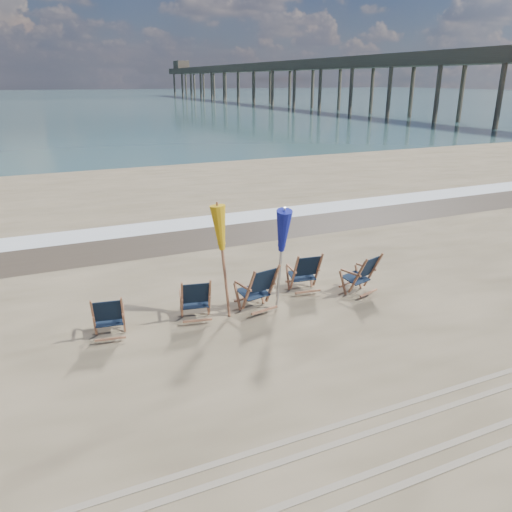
{
  "coord_description": "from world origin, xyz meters",
  "views": [
    {
      "loc": [
        -4.06,
        -6.84,
        4.42
      ],
      "look_at": [
        0.0,
        2.2,
        0.9
      ],
      "focal_mm": 35.0,
      "sensor_mm": 36.0,
      "label": 1
    }
  ],
  "objects_px": {
    "beach_chair_3": "(318,272)",
    "fishing_pier": "(287,78)",
    "beach_chair_0": "(123,316)",
    "umbrella_yellow": "(223,234)",
    "beach_chair_2": "(273,286)",
    "umbrella_blue": "(281,232)",
    "beach_chair_1": "(210,299)",
    "beach_chair_4": "(373,272)"
  },
  "relations": [
    {
      "from": "beach_chair_0",
      "to": "beach_chair_4",
      "type": "xyz_separation_m",
      "value": [
        5.33,
        -0.09,
        0.03
      ]
    },
    {
      "from": "beach_chair_0",
      "to": "umbrella_yellow",
      "type": "height_order",
      "value": "umbrella_yellow"
    },
    {
      "from": "beach_chair_0",
      "to": "fishing_pier",
      "type": "bearing_deg",
      "value": -109.98
    },
    {
      "from": "beach_chair_3",
      "to": "umbrella_blue",
      "type": "relative_size",
      "value": 0.44
    },
    {
      "from": "umbrella_yellow",
      "to": "umbrella_blue",
      "type": "xyz_separation_m",
      "value": [
        1.05,
        -0.29,
        -0.02
      ]
    },
    {
      "from": "beach_chair_3",
      "to": "umbrella_blue",
      "type": "xyz_separation_m",
      "value": [
        -1.2,
        -0.54,
        1.19
      ]
    },
    {
      "from": "beach_chair_2",
      "to": "fishing_pier",
      "type": "distance_m",
      "value": 82.02
    },
    {
      "from": "beach_chair_1",
      "to": "umbrella_yellow",
      "type": "relative_size",
      "value": 0.42
    },
    {
      "from": "umbrella_blue",
      "to": "beach_chair_1",
      "type": "bearing_deg",
      "value": 172.5
    },
    {
      "from": "beach_chair_2",
      "to": "umbrella_blue",
      "type": "bearing_deg",
      "value": 102.36
    },
    {
      "from": "beach_chair_4",
      "to": "umbrella_blue",
      "type": "relative_size",
      "value": 0.44
    },
    {
      "from": "beach_chair_3",
      "to": "umbrella_blue",
      "type": "height_order",
      "value": "umbrella_blue"
    },
    {
      "from": "beach_chair_3",
      "to": "fishing_pier",
      "type": "distance_m",
      "value": 81.11
    },
    {
      "from": "umbrella_yellow",
      "to": "umbrella_blue",
      "type": "relative_size",
      "value": 1.01
    },
    {
      "from": "beach_chair_2",
      "to": "beach_chair_0",
      "type": "bearing_deg",
      "value": -10.05
    },
    {
      "from": "beach_chair_0",
      "to": "umbrella_blue",
      "type": "xyz_separation_m",
      "value": [
        3.03,
        -0.15,
        1.22
      ]
    },
    {
      "from": "beach_chair_1",
      "to": "beach_chair_3",
      "type": "xyz_separation_m",
      "value": [
        2.6,
        0.35,
        0.02
      ]
    },
    {
      "from": "umbrella_blue",
      "to": "fishing_pier",
      "type": "relative_size",
      "value": 0.02
    },
    {
      "from": "beach_chair_1",
      "to": "umbrella_yellow",
      "type": "height_order",
      "value": "umbrella_yellow"
    },
    {
      "from": "beach_chair_1",
      "to": "umbrella_blue",
      "type": "height_order",
      "value": "umbrella_blue"
    },
    {
      "from": "beach_chair_0",
      "to": "beach_chair_1",
      "type": "xyz_separation_m",
      "value": [
        1.63,
        0.04,
        0.02
      ]
    },
    {
      "from": "beach_chair_4",
      "to": "fishing_pier",
      "type": "height_order",
      "value": "fishing_pier"
    },
    {
      "from": "beach_chair_1",
      "to": "beach_chair_2",
      "type": "distance_m",
      "value": 1.33
    },
    {
      "from": "beach_chair_0",
      "to": "beach_chair_3",
      "type": "xyz_separation_m",
      "value": [
        4.23,
        0.39,
        0.04
      ]
    },
    {
      "from": "beach_chair_4",
      "to": "fishing_pier",
      "type": "distance_m",
      "value": 81.05
    },
    {
      "from": "umbrella_blue",
      "to": "beach_chair_2",
      "type": "bearing_deg",
      "value": 112.78
    },
    {
      "from": "beach_chair_3",
      "to": "umbrella_yellow",
      "type": "xyz_separation_m",
      "value": [
        -2.25,
        -0.25,
        1.2
      ]
    },
    {
      "from": "beach_chair_3",
      "to": "fishing_pier",
      "type": "bearing_deg",
      "value": -109.9
    },
    {
      "from": "beach_chair_2",
      "to": "umbrella_yellow",
      "type": "xyz_separation_m",
      "value": [
        -0.98,
        0.12,
        1.17
      ]
    },
    {
      "from": "beach_chair_0",
      "to": "fishing_pier",
      "type": "relative_size",
      "value": 0.01
    },
    {
      "from": "beach_chair_3",
      "to": "fishing_pier",
      "type": "height_order",
      "value": "fishing_pier"
    },
    {
      "from": "beach_chair_1",
      "to": "umbrella_blue",
      "type": "distance_m",
      "value": 1.86
    },
    {
      "from": "beach_chair_4",
      "to": "umbrella_yellow",
      "type": "xyz_separation_m",
      "value": [
        -3.35,
        0.23,
        1.21
      ]
    },
    {
      "from": "beach_chair_3",
      "to": "beach_chair_2",
      "type": "bearing_deg",
      "value": 23.2
    },
    {
      "from": "beach_chair_0",
      "to": "beach_chair_3",
      "type": "height_order",
      "value": "beach_chair_3"
    },
    {
      "from": "beach_chair_2",
      "to": "umbrella_yellow",
      "type": "relative_size",
      "value": 0.47
    },
    {
      "from": "umbrella_yellow",
      "to": "beach_chair_3",
      "type": "bearing_deg",
      "value": 6.33
    },
    {
      "from": "umbrella_yellow",
      "to": "fishing_pier",
      "type": "xyz_separation_m",
      "value": [
        38.96,
        72.46,
        2.96
      ]
    },
    {
      "from": "beach_chair_1",
      "to": "umbrella_yellow",
      "type": "bearing_deg",
      "value": -152.18
    },
    {
      "from": "umbrella_blue",
      "to": "umbrella_yellow",
      "type": "bearing_deg",
      "value": 164.85
    },
    {
      "from": "beach_chair_0",
      "to": "umbrella_yellow",
      "type": "relative_size",
      "value": 0.4
    },
    {
      "from": "beach_chair_3",
      "to": "beach_chair_4",
      "type": "relative_size",
      "value": 1.01
    }
  ]
}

